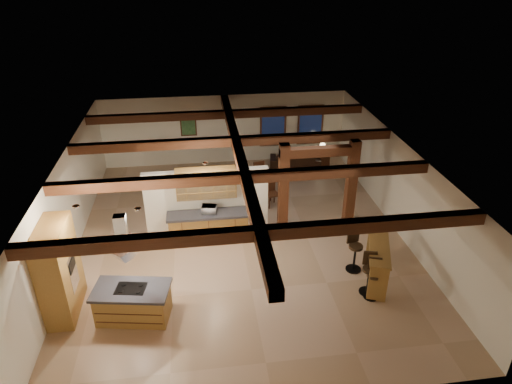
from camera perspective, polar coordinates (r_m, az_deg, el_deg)
ground at (r=14.41m, az=-1.84°, el=-5.80°), size 12.00×12.00×0.00m
room_walls at (r=13.50m, az=-1.95°, el=0.50°), size 12.00×12.00×12.00m
ceiling_beams at (r=13.08m, az=-2.02°, el=4.32°), size 10.00×12.00×0.28m
timber_posts at (r=14.38m, az=7.79°, el=1.97°), size 2.50×0.30×2.90m
partition_wall at (r=14.22m, az=-6.14°, el=-1.27°), size 3.80×0.18×2.20m
pantry_cabinet at (r=12.06m, az=-23.40°, el=-9.03°), size 0.67×1.60×2.40m
back_counter at (r=14.20m, az=-5.94°, el=-4.23°), size 2.50×0.66×0.94m
upper_display_cabinet at (r=13.70m, az=-6.26°, el=1.09°), size 1.80×0.36×0.95m
range_hood at (r=10.94m, az=-15.98°, el=-7.91°), size 1.10×1.10×1.40m
back_windows at (r=19.42m, az=4.49°, el=8.26°), size 2.70×0.07×1.70m
framed_art at (r=18.95m, az=-8.45°, el=8.18°), size 0.65×0.05×0.85m
recessed_cans at (r=11.32m, az=-13.84°, el=0.14°), size 3.16×2.46×0.03m
kitchen_island at (r=11.74m, az=-15.12°, el=-13.21°), size 1.95×1.26×0.90m
dining_table at (r=16.40m, az=-1.26°, el=-0.05°), size 1.95×1.37×0.62m
sofa at (r=19.08m, az=4.93°, el=4.01°), size 2.20×1.17×0.61m
microwave at (r=13.90m, az=-5.87°, el=-2.17°), size 0.50×0.39×0.25m
bar_counter at (r=12.81m, az=14.97°, el=-7.63°), size 1.19×2.16×1.11m
side_table at (r=19.40m, az=8.22°, el=4.24°), size 0.65×0.65×0.62m
table_lamp at (r=19.19m, az=8.33°, el=5.73°), size 0.28×0.28×0.33m
bar_stool_a at (r=12.24m, az=14.43°, el=-10.41°), size 0.42×0.43×1.14m
bar_stool_b at (r=12.35m, az=13.93°, el=-9.81°), size 0.42×0.44×1.18m
bar_stool_c at (r=13.05m, az=12.21°, el=-7.14°), size 0.44×0.46×1.25m
dining_chairs at (r=16.26m, az=-1.27°, el=0.89°), size 2.23×2.23×1.20m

